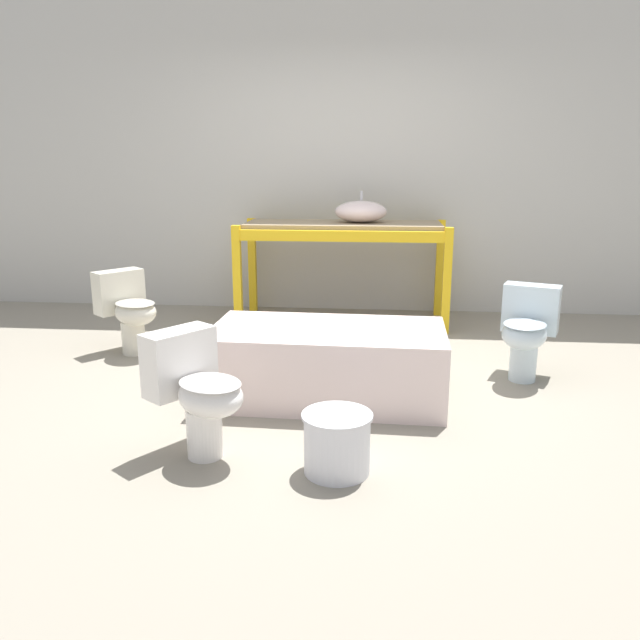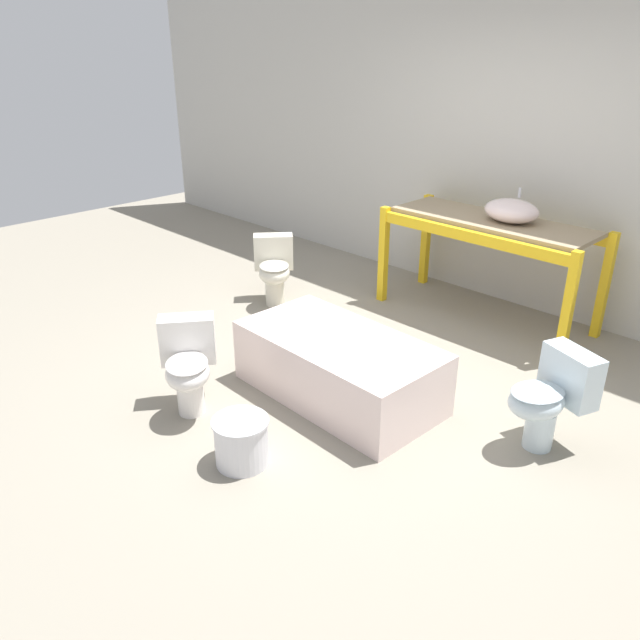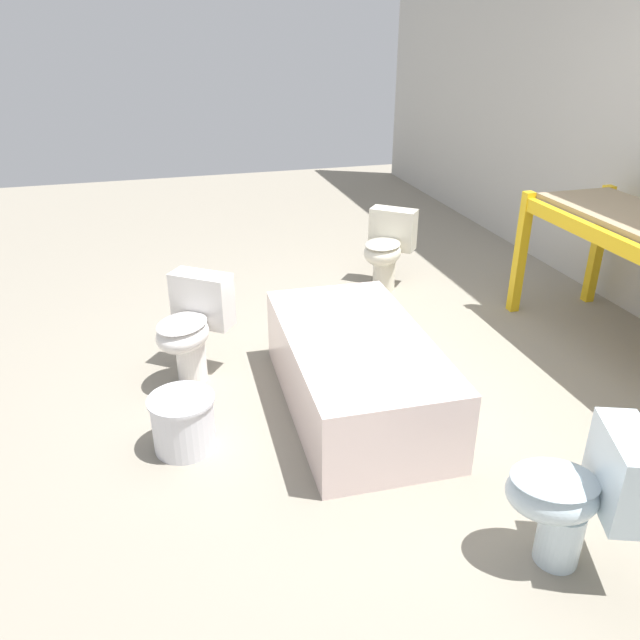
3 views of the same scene
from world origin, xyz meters
name	(u,v)px [view 2 (image 2 of 3)]	position (x,y,z in m)	size (l,w,h in m)	color
ground_plane	(355,379)	(0.00, 0.00, 0.00)	(12.00, 12.00, 0.00)	gray
warehouse_wall_rear	(529,127)	(0.00, 2.18, 1.60)	(10.80, 0.08, 3.20)	beige
shelving_rack	(491,235)	(0.05, 1.64, 0.76)	(1.86, 0.73, 0.90)	yellow
sink_basin	(512,211)	(0.21, 1.66, 1.00)	(0.46, 0.36, 0.27)	silver
bathtub_main	(339,363)	(0.07, -0.25, 0.26)	(1.45, 0.79, 0.45)	silver
toilet_near	(550,396)	(1.37, 0.21, 0.35)	(0.48, 0.58, 0.62)	silver
toilet_far	(188,363)	(-0.51, -1.09, 0.35)	(0.59, 0.56, 0.62)	white
toilet_extra	(274,267)	(-1.51, 0.54, 0.35)	(0.59, 0.57, 0.62)	silver
bucket_white	(241,440)	(0.19, -1.21, 0.16)	(0.34, 0.34, 0.29)	silver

